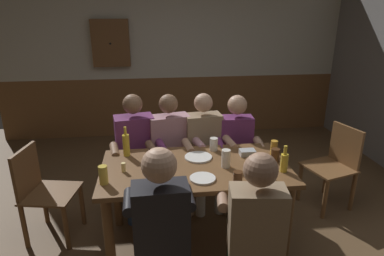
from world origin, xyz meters
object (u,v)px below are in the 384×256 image
at_px(plate_0, 203,178).
at_px(condiment_caddy, 247,152).
at_px(table_candle, 124,167).
at_px(person_0, 136,149).
at_px(dining_table, 195,178).
at_px(bottle_0, 126,145).
at_px(chair_empty_near_left, 42,190).
at_px(pint_glass_3, 226,158).
at_px(person_1, 171,147).
at_px(pint_glass_8, 258,166).
at_px(pint_glass_0, 156,166).
at_px(person_3, 237,147).
at_px(person_4, 161,222).
at_px(person_5, 255,219).
at_px(pint_glass_1, 238,179).
at_px(pint_glass_6, 274,149).
at_px(bottle_1, 284,162).
at_px(pint_glass_2, 214,144).
at_px(plate_1, 198,157).
at_px(pint_glass_7, 167,170).
at_px(chair_empty_near_right, 335,164).
at_px(wall_dart_cabinet, 111,43).
at_px(pint_glass_5, 103,175).

bearing_deg(plate_0, condiment_caddy, 40.47).
bearing_deg(table_candle, person_0, 83.96).
bearing_deg(dining_table, bottle_0, 153.85).
distance_m(chair_empty_near_left, pint_glass_3, 1.69).
distance_m(person_0, chair_empty_near_left, 0.95).
distance_m(person_1, bottle_0, 0.60).
relative_size(table_candle, pint_glass_8, 0.55).
bearing_deg(table_candle, person_1, 58.11).
relative_size(dining_table, pint_glass_0, 10.71).
height_order(person_3, person_4, person_4).
distance_m(person_4, person_5, 0.65).
xyz_separation_m(bottle_0, pint_glass_1, (0.87, -0.66, -0.05)).
bearing_deg(pint_glass_0, pint_glass_6, 12.00).
bearing_deg(person_1, person_4, 72.17).
height_order(dining_table, bottle_1, bottle_1).
bearing_deg(pint_glass_1, pint_glass_0, 157.49).
bearing_deg(pint_glass_3, table_candle, 179.05).
distance_m(pint_glass_2, pint_glass_6, 0.55).
bearing_deg(person_5, pint_glass_3, 104.95).
xyz_separation_m(person_5, plate_1, (-0.28, 0.82, 0.11)).
xyz_separation_m(person_5, pint_glass_1, (-0.05, 0.29, 0.16)).
distance_m(person_3, bottle_0, 1.20).
xyz_separation_m(table_candle, pint_glass_7, (0.35, -0.17, 0.04)).
bearing_deg(pint_glass_0, pint_glass_1, -22.51).
xyz_separation_m(chair_empty_near_right, pint_glass_8, (-1.08, -0.66, 0.37)).
height_order(person_5, bottle_1, person_5).
bearing_deg(chair_empty_near_right, pint_glass_0, 90.42).
bearing_deg(pint_glass_8, person_5, -108.40).
xyz_separation_m(person_4, pint_glass_3, (0.57, 0.61, 0.15)).
xyz_separation_m(dining_table, wall_dart_cabinet, (-0.92, 2.78, 0.87)).
distance_m(person_3, person_5, 1.31).
relative_size(dining_table, person_3, 1.34).
distance_m(pint_glass_2, wall_dart_cabinet, 2.80).
relative_size(dining_table, pint_glass_6, 10.63).
height_order(plate_0, pint_glass_2, pint_glass_2).
bearing_deg(person_1, pint_glass_6, 137.36).
bearing_deg(person_3, pint_glass_3, 71.73).
relative_size(chair_empty_near_left, pint_glass_2, 7.27).
bearing_deg(pint_glass_2, plate_0, -108.95).
xyz_separation_m(dining_table, chair_empty_near_right, (1.56, 0.46, -0.18)).
bearing_deg(pint_glass_1, table_candle, 159.16).
relative_size(bottle_0, pint_glass_8, 1.92).
height_order(plate_0, pint_glass_6, pint_glass_6).
height_order(pint_glass_8, wall_dart_cabinet, wall_dart_cabinet).
bearing_deg(bottle_0, pint_glass_5, -105.99).
distance_m(person_3, pint_glass_2, 0.49).
distance_m(bottle_1, pint_glass_7, 0.96).
bearing_deg(person_3, pint_glass_5, 37.73).
height_order(person_1, pint_glass_7, person_1).
xyz_separation_m(bottle_0, pint_glass_5, (-0.14, -0.51, -0.03)).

